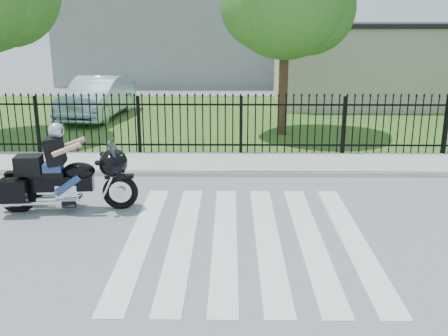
{
  "coord_description": "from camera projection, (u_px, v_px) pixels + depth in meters",
  "views": [
    {
      "loc": [
        -0.3,
        -9.08,
        4.05
      ],
      "look_at": [
        -0.44,
        1.33,
        1.0
      ],
      "focal_mm": 42.0,
      "sensor_mm": 36.0,
      "label": 1
    }
  ],
  "objects": [
    {
      "name": "motorcycle_rider",
      "position": [
        63.0,
        174.0,
        11.09
      ],
      "size": [
        2.97,
        1.09,
        1.96
      ],
      "rotation": [
        0.0,
        0.0,
        0.1
      ],
      "color": "black",
      "rests_on": "ground"
    },
    {
      "name": "crosswalk",
      "position": [
        246.0,
        239.0,
        9.84
      ],
      "size": [
        5.0,
        5.5,
        0.01
      ],
      "primitive_type": null,
      "color": "silver",
      "rests_on": "ground"
    },
    {
      "name": "curb",
      "position": [
        242.0,
        174.0,
        13.67
      ],
      "size": [
        40.0,
        0.12,
        0.12
      ],
      "primitive_type": "cube",
      "color": "#ADAAA3",
      "rests_on": "ground"
    },
    {
      "name": "building_low_roof",
      "position": [
        389.0,
        25.0,
        24.1
      ],
      "size": [
        10.2,
        6.2,
        0.2
      ],
      "primitive_type": "cube",
      "color": "black",
      "rests_on": "building_low"
    },
    {
      "name": "ground",
      "position": [
        246.0,
        239.0,
        9.85
      ],
      "size": [
        120.0,
        120.0,
        0.0
      ],
      "primitive_type": "plane",
      "color": "slate",
      "rests_on": "ground"
    },
    {
      "name": "iron_fence",
      "position": [
        241.0,
        127.0,
        15.35
      ],
      "size": [
        26.0,
        0.04,
        1.8
      ],
      "color": "black",
      "rests_on": "ground"
    },
    {
      "name": "building_low",
      "position": [
        386.0,
        66.0,
        24.62
      ],
      "size": [
        10.0,
        6.0,
        3.5
      ],
      "primitive_type": "cube",
      "color": "#B6AD98",
      "rests_on": "ground"
    },
    {
      "name": "grass_strip",
      "position": [
        238.0,
        118.0,
        21.36
      ],
      "size": [
        40.0,
        12.0,
        0.02
      ],
      "primitive_type": "cube",
      "color": "#345B1F",
      "rests_on": "ground"
    },
    {
      "name": "sidewalk",
      "position": [
        241.0,
        163.0,
        14.63
      ],
      "size": [
        40.0,
        2.0,
        0.12
      ],
      "primitive_type": "cube",
      "color": "#ADAAA3",
      "rests_on": "ground"
    },
    {
      "name": "parked_car",
      "position": [
        97.0,
        97.0,
        21.17
      ],
      "size": [
        2.3,
        5.19,
        1.66
      ],
      "primitive_type": "imported",
      "rotation": [
        0.0,
        0.0,
        -0.11
      ],
      "color": "#ACC7D9",
      "rests_on": "grass_strip"
    }
  ]
}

